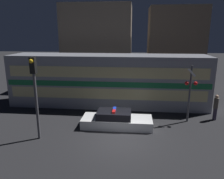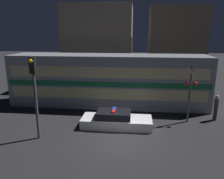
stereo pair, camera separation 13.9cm
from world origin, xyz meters
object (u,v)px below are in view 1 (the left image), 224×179
at_px(traffic_light_corner, 35,87).
at_px(police_car, 116,120).
at_px(pedestrian, 216,107).
at_px(crossing_signal_near, 190,90).
at_px(train, 108,80).

bearing_deg(traffic_light_corner, police_car, 26.34).
distance_m(pedestrian, crossing_signal_near, 2.48).
relative_size(police_car, traffic_light_corner, 0.96).
relative_size(train, pedestrian, 8.85).
bearing_deg(train, crossing_signal_near, -29.03).
xyz_separation_m(train, pedestrian, (7.99, -2.77, -1.19)).
height_order(train, traffic_light_corner, traffic_light_corner).
height_order(train, pedestrian, train).
xyz_separation_m(train, police_car, (1.08, -4.63, -1.70)).
relative_size(train, police_car, 3.55).
distance_m(crossing_signal_near, traffic_light_corner, 9.94).
relative_size(police_car, pedestrian, 2.49).
height_order(train, police_car, train).
distance_m(train, crossing_signal_near, 6.84).
distance_m(train, traffic_light_corner, 7.61).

